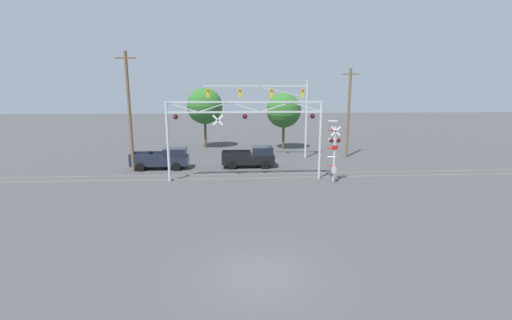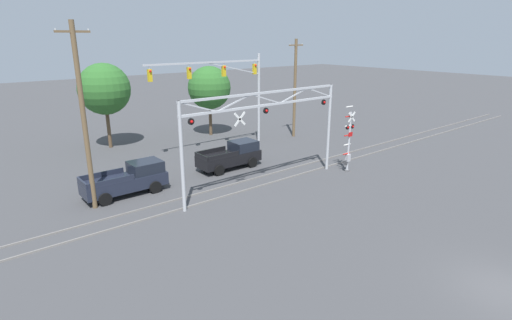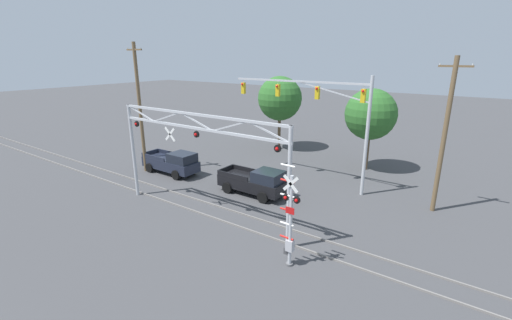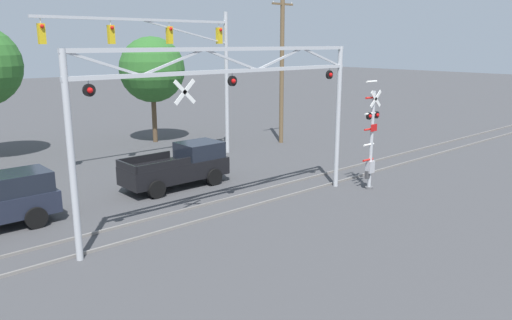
% 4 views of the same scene
% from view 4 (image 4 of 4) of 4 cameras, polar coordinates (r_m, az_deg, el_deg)
% --- Properties ---
extents(rail_track_near, '(80.00, 0.08, 0.10)m').
position_cam_4_polar(rail_track_near, '(19.97, -3.07, -5.99)').
color(rail_track_near, gray).
rests_on(rail_track_near, ground_plane).
extents(rail_track_far, '(80.00, 0.08, 0.10)m').
position_cam_4_polar(rail_track_far, '(21.05, -5.51, -5.01)').
color(rail_track_far, gray).
rests_on(rail_track_far, ground_plane).
extents(crossing_gantry, '(12.62, 0.27, 6.48)m').
position_cam_4_polar(crossing_gantry, '(18.72, -2.74, 7.14)').
color(crossing_gantry, '#B7BABF').
rests_on(crossing_gantry, ground_plane).
extents(crossing_signal_mast, '(1.02, 0.35, 5.01)m').
position_cam_4_polar(crossing_signal_mast, '(23.32, 13.00, 1.88)').
color(crossing_signal_mast, '#B7BABF').
rests_on(crossing_signal_mast, ground_plane).
extents(traffic_signal_span, '(11.18, 0.39, 8.37)m').
position_cam_4_polar(traffic_signal_span, '(28.55, -8.08, 11.65)').
color(traffic_signal_span, '#B7BABF').
rests_on(traffic_signal_span, ground_plane).
extents(pickup_truck_lead, '(5.03, 2.10, 1.98)m').
position_cam_4_polar(pickup_truck_lead, '(23.70, -8.65, -0.67)').
color(pickup_truck_lead, black).
rests_on(pickup_truck_lead, ground_plane).
extents(utility_pole_right, '(1.80, 0.28, 9.62)m').
position_cam_4_polar(utility_pole_right, '(33.36, 2.97, 10.40)').
color(utility_pole_right, brown).
rests_on(utility_pole_right, ground_plane).
extents(background_tree_far_left_verge, '(4.32, 4.32, 7.04)m').
position_cam_4_polar(background_tree_far_left_verge, '(34.29, -11.79, 10.06)').
color(background_tree_far_left_verge, brown).
rests_on(background_tree_far_left_verge, ground_plane).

